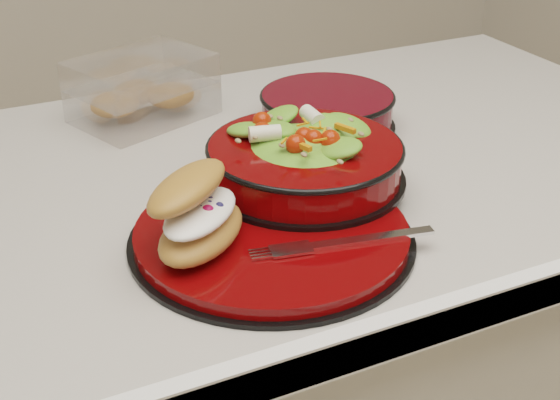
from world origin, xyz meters
name	(u,v)px	position (x,y,z in m)	size (l,w,h in m)	color
dinner_plate	(273,235)	(-0.12, -0.18, 0.91)	(0.32, 0.32, 0.02)	black
salad_bowl	(305,153)	(-0.03, -0.09, 0.96)	(0.25, 0.25, 0.10)	black
croissant	(198,212)	(-0.20, -0.18, 0.96)	(0.15, 0.16, 0.08)	#B47537
fork	(347,242)	(-0.06, -0.25, 0.92)	(0.19, 0.05, 0.00)	silver
pastry_box	(142,90)	(-0.14, 0.24, 0.94)	(0.23, 0.20, 0.09)	white
extra_bowl	(327,109)	(0.10, 0.08, 0.93)	(0.21, 0.21, 0.05)	black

